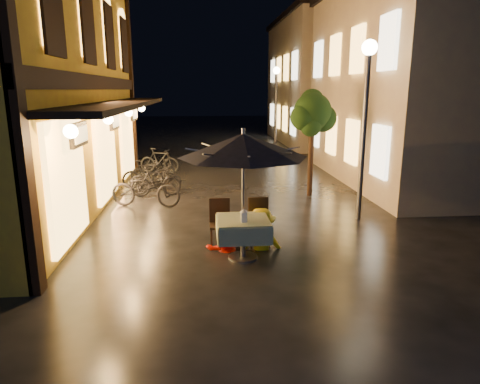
{
  "coord_description": "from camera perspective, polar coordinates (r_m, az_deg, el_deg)",
  "views": [
    {
      "loc": [
        -0.86,
        -7.84,
        3.12
      ],
      "look_at": [
        -0.1,
        0.34,
        1.15
      ],
      "focal_mm": 32.0,
      "sensor_mm": 36.0,
      "label": 1
    }
  ],
  "objects": [
    {
      "name": "bicycle_1",
      "position": [
        13.01,
        -11.16,
        1.37
      ],
      "size": [
        1.53,
        0.64,
        0.89
      ],
      "primitive_type": "imported",
      "rotation": [
        0.0,
        0.0,
        1.72
      ],
      "color": "black",
      "rests_on": "ground"
    },
    {
      "name": "street_tree",
      "position": [
        12.8,
        9.68,
        10.16
      ],
      "size": [
        1.43,
        1.2,
        3.15
      ],
      "color": "black",
      "rests_on": "ground"
    },
    {
      "name": "person_orange",
      "position": [
        8.46,
        -2.29,
        -2.93
      ],
      "size": [
        0.85,
        0.75,
        1.46
      ],
      "primitive_type": "imported",
      "rotation": [
        0.0,
        0.0,
        3.45
      ],
      "color": "#F11300",
      "rests_on": "ground"
    },
    {
      "name": "west_building",
      "position": [
        12.81,
        -28.59,
        14.55
      ],
      "size": [
        5.9,
        11.4,
        7.4
      ],
      "color": "gold",
      "rests_on": "ground"
    },
    {
      "name": "bicycle_2",
      "position": [
        13.63,
        -11.21,
        1.79
      ],
      "size": [
        1.66,
        0.78,
        0.84
      ],
      "primitive_type": "imported",
      "rotation": [
        0.0,
        0.0,
        1.72
      ],
      "color": "black",
      "rests_on": "ground"
    },
    {
      "name": "patio_umbrella",
      "position": [
        7.68,
        0.42,
        6.21
      ],
      "size": [
        2.36,
        2.36,
        2.46
      ],
      "color": "#59595E",
      "rests_on": "ground"
    },
    {
      "name": "bicycle_0",
      "position": [
        11.89,
        -12.47,
        0.45
      ],
      "size": [
        2.02,
        1.07,
        1.01
      ],
      "primitive_type": "imported",
      "rotation": [
        0.0,
        0.0,
        1.35
      ],
      "color": "black",
      "rests_on": "ground"
    },
    {
      "name": "cafe_chair_left",
      "position": [
        8.72,
        -2.71,
        -3.76
      ],
      "size": [
        0.42,
        0.42,
        0.97
      ],
      "color": "black",
      "rests_on": "ground"
    },
    {
      "name": "table_lantern",
      "position": [
        7.76,
        0.54,
        -3.01
      ],
      "size": [
        0.16,
        0.16,
        0.25
      ],
      "color": "white",
      "rests_on": "cafe_table"
    },
    {
      "name": "east_building_near",
      "position": [
        16.6,
        25.63,
        13.21
      ],
      "size": [
        7.3,
        9.3,
        6.8
      ],
      "color": "#C5B996",
      "rests_on": "ground"
    },
    {
      "name": "streetlamp_near",
      "position": [
        10.57,
        16.47,
        11.85
      ],
      "size": [
        0.36,
        0.36,
        4.23
      ],
      "color": "#59595E",
      "rests_on": "ground"
    },
    {
      "name": "cafe_table",
      "position": [
        8.03,
        0.4,
        -4.91
      ],
      "size": [
        0.99,
        0.99,
        0.78
      ],
      "color": "#59595E",
      "rests_on": "ground"
    },
    {
      "name": "ground",
      "position": [
        8.48,
        0.9,
        -8.1
      ],
      "size": [
        90.0,
        90.0,
        0.0
      ],
      "primitive_type": "plane",
      "color": "black",
      "rests_on": "ground"
    },
    {
      "name": "bicycle_4",
      "position": [
        15.05,
        -11.52,
        2.82
      ],
      "size": [
        1.63,
        0.97,
        0.81
      ],
      "primitive_type": "imported",
      "rotation": [
        0.0,
        0.0,
        1.87
      ],
      "color": "black",
      "rests_on": "ground"
    },
    {
      "name": "bicycle_5",
      "position": [
        16.66,
        -10.7,
        4.13
      ],
      "size": [
        1.65,
        0.94,
        0.95
      ],
      "primitive_type": "imported",
      "rotation": [
        0.0,
        0.0,
        1.24
      ],
      "color": "black",
      "rests_on": "ground"
    },
    {
      "name": "streetlamp_far",
      "position": [
        22.18,
        4.84,
        12.92
      ],
      "size": [
        0.36,
        0.36,
        4.23
      ],
      "color": "#59595E",
      "rests_on": "ground"
    },
    {
      "name": "cafe_chair_right",
      "position": [
        8.79,
        2.52,
        -3.62
      ],
      "size": [
        0.42,
        0.42,
        0.97
      ],
      "color": "black",
      "rests_on": "ground"
    },
    {
      "name": "bicycle_3",
      "position": [
        14.17,
        -12.4,
        2.36
      ],
      "size": [
        1.59,
        0.72,
        0.92
      ],
      "primitive_type": "imported",
      "rotation": [
        0.0,
        0.0,
        1.76
      ],
      "color": "black",
      "rests_on": "ground"
    },
    {
      "name": "person_yellow",
      "position": [
        8.51,
        2.86,
        -2.35
      ],
      "size": [
        1.03,
        0.59,
        1.6
      ],
      "primitive_type": "imported",
      "rotation": [
        0.0,
        0.0,
        3.14
      ],
      "color": "yellow",
      "rests_on": "ground"
    },
    {
      "name": "east_building_far",
      "position": [
        27.16,
        13.02,
        14.3
      ],
      "size": [
        7.3,
        10.3,
        7.3
      ],
      "color": "#C5B996",
      "rests_on": "ground"
    }
  ]
}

